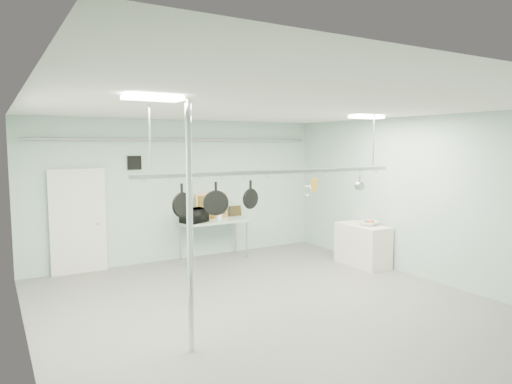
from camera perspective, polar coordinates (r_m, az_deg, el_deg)
floor at (r=7.48m, az=2.63°, el=-14.71°), size 8.00×8.00×0.00m
ceiling at (r=7.02m, az=2.76°, el=10.44°), size 7.00×8.00×0.02m
back_wall at (r=10.62m, az=-9.18°, el=0.25°), size 7.00×0.02×3.20m
right_wall at (r=9.44m, az=20.72°, el=-0.76°), size 0.02×8.00×3.20m
door at (r=10.04m, az=-21.35°, el=-3.57°), size 1.10×0.10×2.20m
wall_vent at (r=10.21m, az=-14.97°, el=3.56°), size 0.30×0.04×0.30m
conduit_pipe at (r=10.48m, az=-9.10°, el=6.47°), size 6.60×0.07×0.07m
chrome_pole at (r=5.77m, az=-8.28°, el=-4.48°), size 0.08×0.08×3.20m
prep_table at (r=10.60m, az=-5.31°, el=-3.90°), size 1.60×0.70×0.91m
side_cabinet at (r=10.31m, az=13.18°, el=-6.48°), size 0.60×1.20×0.90m
pot_rack at (r=7.37m, az=2.74°, el=2.76°), size 4.80×0.06×1.00m
light_panel_left at (r=5.34m, az=-12.77°, el=11.41°), size 0.65×0.30×0.05m
light_panel_right at (r=8.99m, az=13.65°, el=9.10°), size 0.65×0.30×0.05m
microwave at (r=10.26m, az=-7.73°, el=-2.95°), size 0.68×0.58×0.32m
coffee_canister at (r=10.62m, az=-4.64°, el=-2.97°), size 0.18×0.18×0.19m
painting_large at (r=10.85m, az=-5.59°, el=-1.74°), size 0.79×0.17×0.58m
painting_small at (r=11.15m, az=-2.61°, el=-2.36°), size 0.30×0.10×0.25m
fruit_bowl at (r=10.16m, az=13.94°, el=-3.82°), size 0.49×0.49×0.10m
skillet_left at (r=6.65m, az=-9.25°, el=-1.03°), size 0.36×0.19×0.49m
skillet_mid at (r=6.87m, az=-5.04°, el=-0.84°), size 0.37×0.20×0.51m
skillet_right at (r=7.14m, az=-0.69°, el=-0.30°), size 0.33×0.14×0.45m
whisk at (r=7.74m, az=6.47°, el=0.57°), size 0.20×0.20×0.33m
grater at (r=7.82m, az=7.24°, el=0.93°), size 0.10×0.04×0.25m
saucepan at (r=8.50m, az=12.84°, el=1.09°), size 0.18×0.15×0.29m
fruit_cluster at (r=10.15m, az=13.95°, el=-3.59°), size 0.24×0.24×0.09m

